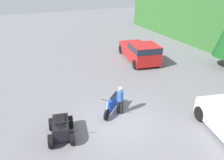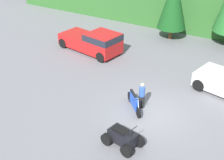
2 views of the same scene
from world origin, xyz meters
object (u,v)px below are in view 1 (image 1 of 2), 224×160
(quad_atv, at_px, (61,128))
(rider_person, at_px, (120,99))
(dirt_bike, at_px, (112,104))
(pickup_truck_red, at_px, (140,51))

(quad_atv, relative_size, rider_person, 1.25)
(quad_atv, bearing_deg, rider_person, 111.43)
(dirt_bike, height_order, rider_person, rider_person)
(dirt_bike, xyz_separation_m, rider_person, (0.32, 0.32, 0.41))
(dirt_bike, bearing_deg, rider_person, 90.41)
(rider_person, bearing_deg, dirt_bike, -97.00)
(quad_atv, xyz_separation_m, rider_person, (-0.62, 3.37, 0.43))
(pickup_truck_red, height_order, dirt_bike, pickup_truck_red)
(pickup_truck_red, distance_m, dirt_bike, 8.41)
(pickup_truck_red, height_order, quad_atv, pickup_truck_red)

